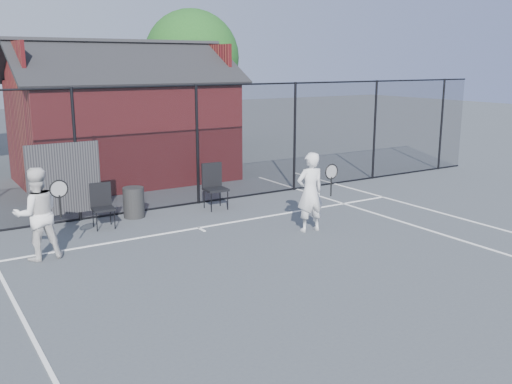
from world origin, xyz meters
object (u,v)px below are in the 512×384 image
clubhouse (124,127)px  chair_right (216,187)px  chair_left (103,207)px  player_front (310,192)px  waste_bin (134,202)px  player_back (37,214)px

clubhouse → chair_right: bearing=-82.6°
chair_left → chair_right: (2.84, 0.17, 0.07)m
player_front → waste_bin: (-2.79, 3.04, -0.50)m
player_back → chair_right: bearing=18.7°
chair_right → player_front: bearing=-69.6°
chair_right → chair_left: bearing=-172.9°
clubhouse → waste_bin: clubhouse is taller
player_front → player_back: 5.40m
clubhouse → chair_right: 4.88m
player_front → clubhouse: bearing=100.9°
clubhouse → waste_bin: size_ratio=9.16×
player_front → chair_left: 4.47m
clubhouse → chair_right: (0.61, -4.73, -1.06)m
player_back → chair_left: player_back is taller
chair_left → waste_bin: chair_left is taller
player_front → chair_right: player_front is taller
clubhouse → chair_left: clubhouse is taller
chair_left → waste_bin: 1.01m
chair_left → chair_right: chair_right is taller
player_back → waste_bin: bearing=36.5°
player_front → player_back: bearing=167.1°
chair_left → player_front: bearing=-29.8°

